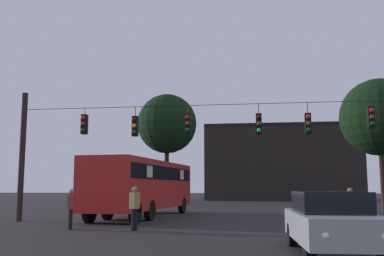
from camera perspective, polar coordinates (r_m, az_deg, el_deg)
The scene contains 10 objects.
ground_plane at distance 29.70m, azimuth 5.34°, elevation -10.78°, with size 168.00×168.00×0.00m, color black.
overhead_signal_span at distance 20.06m, azimuth 3.91°, elevation -1.79°, with size 19.77×0.44×6.24m.
city_bus at distance 24.24m, azimuth -6.27°, elevation -7.07°, with size 3.58×11.19×3.00m.
car_near_right at distance 11.61m, azimuth 17.66°, elevation -11.48°, with size 1.97×4.40×1.52m.
pedestrian_crossing_left at distance 17.91m, azimuth -15.50°, elevation -9.85°, with size 0.34×0.42×1.55m.
pedestrian_crossing_center at distance 19.73m, azimuth 19.94°, elevation -9.37°, with size 0.28×0.38×1.59m.
pedestrian_crossing_right at distance 16.96m, azimuth -7.49°, elevation -9.99°, with size 0.36×0.42×1.65m.
corner_building at distance 57.62m, azimuth 11.43°, elevation -4.58°, with size 18.51×11.26×9.14m.
tree_left_silhouette at distance 39.21m, azimuth -3.27°, elevation 0.52°, with size 5.31×5.31×9.88m.
tree_behind_building at distance 31.81m, azimuth 23.19°, elevation 1.29°, with size 5.17×5.17×8.84m.
Camera 1 is at (1.36, -5.12, 1.64)m, focal length 40.96 mm.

